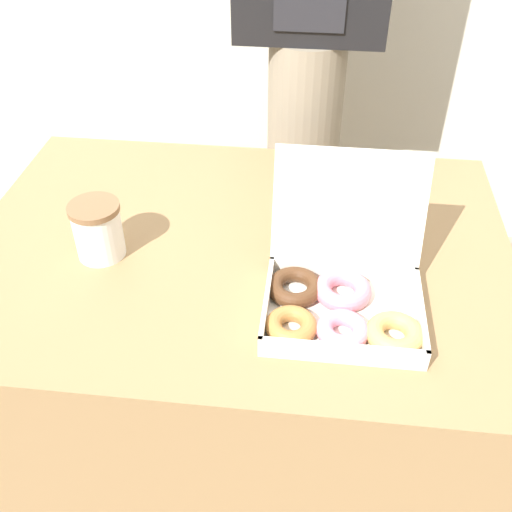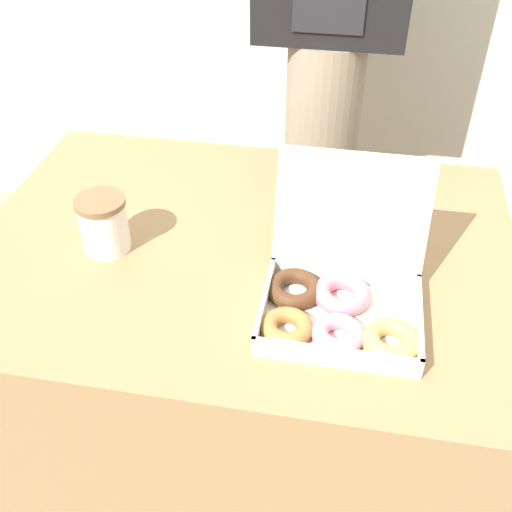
# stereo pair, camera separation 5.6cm
# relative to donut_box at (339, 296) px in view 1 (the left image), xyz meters

# --- Properties ---
(ground_plane) EXTENTS (14.00, 14.00, 0.00)m
(ground_plane) POSITION_rel_donut_box_xyz_m (-0.21, 0.18, -0.75)
(ground_plane) COLOR gray
(table) EXTENTS (1.14, 0.83, 0.71)m
(table) POSITION_rel_donut_box_xyz_m (-0.21, 0.18, -0.39)
(table) COLOR #99754C
(table) RESTS_ON ground_plane
(donut_box) EXTENTS (0.31, 0.29, 0.25)m
(donut_box) POSITION_rel_donut_box_xyz_m (0.00, 0.00, 0.00)
(donut_box) COLOR white
(donut_box) RESTS_ON table
(coffee_cup) EXTENTS (0.10, 0.10, 0.12)m
(coffee_cup) POSITION_rel_donut_box_xyz_m (-0.48, 0.11, 0.02)
(coffee_cup) COLOR white
(coffee_cup) RESTS_ON table
(person_customer) EXTENTS (0.41, 0.23, 1.73)m
(person_customer) POSITION_rel_donut_box_xyz_m (-0.10, 0.88, 0.20)
(person_customer) COLOR gray
(person_customer) RESTS_ON ground_plane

